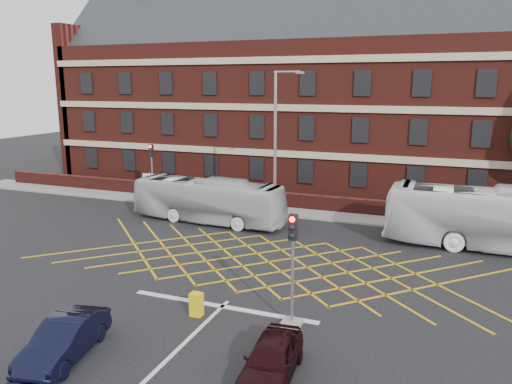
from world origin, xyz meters
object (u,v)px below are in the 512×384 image
(utility_cabinet, at_px, (196,304))
(bus_right, at_px, (503,219))
(car_navy, at_px, (64,339))
(traffic_light_far, at_px, (152,177))
(car_maroon, at_px, (271,359))
(traffic_light_near, at_px, (292,281))
(direction_signs, at_px, (149,183))
(street_lamp, at_px, (276,175))
(bus_left, at_px, (208,200))

(utility_cabinet, bearing_deg, bus_right, 47.88)
(car_navy, bearing_deg, traffic_light_far, 104.06)
(car_maroon, bearing_deg, traffic_light_near, 92.04)
(bus_right, distance_m, traffic_light_near, 14.68)
(direction_signs, bearing_deg, car_maroon, -48.76)
(bus_right, distance_m, street_lamp, 12.88)
(bus_left, distance_m, bus_right, 17.23)
(car_maroon, xyz_separation_m, traffic_light_near, (-0.41, 3.42, 1.14))
(traffic_light_far, height_order, street_lamp, street_lamp)
(traffic_light_far, distance_m, direction_signs, 0.68)
(bus_left, bearing_deg, traffic_light_far, 62.84)
(bus_left, bearing_deg, bus_right, -83.67)
(car_maroon, distance_m, street_lamp, 16.67)
(traffic_light_far, height_order, utility_cabinet, traffic_light_far)
(traffic_light_far, relative_size, direction_signs, 1.94)
(car_navy, relative_size, traffic_light_near, 0.93)
(car_maroon, distance_m, traffic_light_far, 25.43)
(direction_signs, xyz_separation_m, utility_cabinet, (12.35, -15.85, -0.91))
(car_navy, xyz_separation_m, traffic_light_far, (-9.86, 20.66, 1.11))
(traffic_light_near, height_order, street_lamp, street_lamp)
(car_navy, relative_size, street_lamp, 0.42)
(traffic_light_far, relative_size, utility_cabinet, 4.60)
(car_maroon, relative_size, utility_cabinet, 3.97)
(car_maroon, relative_size, direction_signs, 1.68)
(bus_left, bearing_deg, car_navy, -165.43)
(traffic_light_near, relative_size, utility_cabinet, 4.60)
(bus_right, distance_m, direction_signs, 24.17)
(street_lamp, height_order, direction_signs, street_lamp)
(car_navy, height_order, car_maroon, car_navy)
(direction_signs, height_order, utility_cabinet, direction_signs)
(bus_right, distance_m, car_maroon, 17.50)
(traffic_light_near, relative_size, traffic_light_far, 1.00)
(car_maroon, height_order, utility_cabinet, car_maroon)
(street_lamp, relative_size, direction_signs, 4.32)
(bus_left, relative_size, utility_cabinet, 10.98)
(traffic_light_near, xyz_separation_m, traffic_light_far, (-16.10, 15.88, 0.00))
(bus_left, height_order, utility_cabinet, bus_left)
(street_lamp, xyz_separation_m, direction_signs, (-11.20, 3.15, -1.94))
(bus_left, distance_m, car_navy, 16.77)
(car_navy, distance_m, utility_cabinet, 4.97)
(car_navy, xyz_separation_m, traffic_light_near, (6.25, 4.78, 1.11))
(bus_left, distance_m, traffic_light_far, 8.03)
(bus_left, relative_size, traffic_light_far, 2.38)
(bus_right, height_order, direction_signs, bus_right)
(car_maroon, xyz_separation_m, traffic_light_far, (-16.51, 19.30, 1.14))
(traffic_light_far, bearing_deg, bus_right, -8.39)
(bus_right, xyz_separation_m, traffic_light_near, (-7.96, -12.33, 0.06))
(bus_left, relative_size, traffic_light_near, 2.38)
(car_navy, distance_m, direction_signs, 22.37)
(car_navy, bearing_deg, street_lamp, 73.74)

